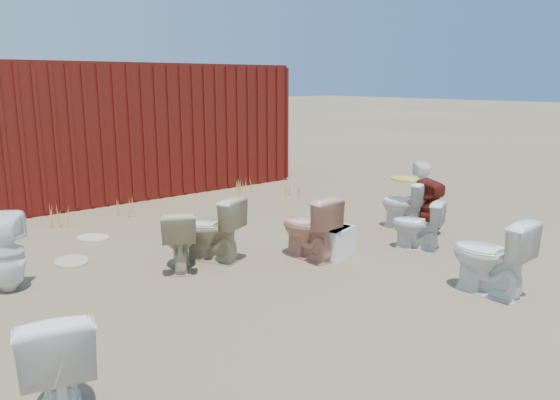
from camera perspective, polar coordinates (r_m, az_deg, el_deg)
ground at (r=6.93m, az=3.18°, el=-5.27°), size 100.00×100.00×0.00m
shipping_container at (r=11.03m, az=-15.58°, el=7.28°), size 6.00×2.40×2.40m
toilet_front_a at (r=3.78m, az=-22.26°, el=-15.49°), size 0.63×0.86×0.79m
toilet_front_pink at (r=6.52m, az=3.01°, el=-2.85°), size 0.47×0.78×0.78m
toilet_front_c at (r=5.82m, az=21.13°, el=-5.48°), size 0.48×0.80×0.79m
toilet_front_maroon at (r=7.84m, az=15.63°, el=-0.72°), size 0.35×0.36×0.76m
toilet_front_e at (r=7.08m, az=14.15°, el=-2.54°), size 0.58×0.72×0.64m
toilet_back_a at (r=6.16m, az=-26.74°, el=-4.96°), size 0.50×0.50×0.80m
toilet_back_beige_left at (r=6.48m, az=-7.24°, el=-2.98°), size 0.72×0.88×0.79m
toilet_back_beige_right at (r=6.26m, az=-10.46°, el=-4.05°), size 0.68×0.79×0.70m
toilet_back_yellowlid at (r=8.02m, az=12.86°, el=-0.45°), size 0.48×0.74×0.72m
toilet_back_e at (r=10.04m, az=14.62°, el=1.91°), size 0.43×0.44×0.68m
yellow_lid at (r=7.95m, az=12.99°, el=2.15°), size 0.36×0.45×0.02m
loose_tank at (r=6.67m, az=6.20°, el=-4.44°), size 0.54×0.33×0.35m
loose_lid_near at (r=6.92m, az=-20.96°, el=-6.01°), size 0.45×0.54×0.02m
loose_lid_far at (r=7.83m, az=-18.95°, el=-3.76°), size 0.53×0.58×0.02m
weed_clump_a at (r=8.51m, az=-22.02°, el=-1.63°), size 0.36×0.36×0.34m
weed_clump_b at (r=8.84m, az=-4.82°, el=-0.35°), size 0.32×0.32×0.31m
weed_clump_c at (r=10.07m, az=1.83°, el=1.24°), size 0.36×0.36×0.30m
weed_clump_d at (r=8.96m, az=-15.82°, el=-0.73°), size 0.30×0.30×0.28m
weed_clump_e at (r=10.42m, az=-4.06°, el=1.52°), size 0.34×0.34×0.28m
weed_clump_f at (r=9.30m, az=12.35°, el=-0.09°), size 0.28×0.28×0.26m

